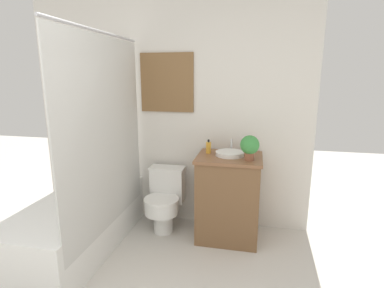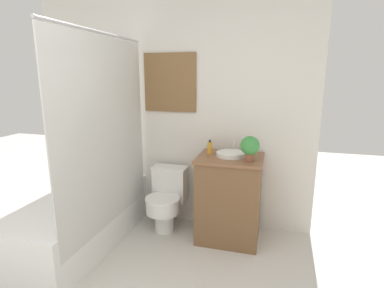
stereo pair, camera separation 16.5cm
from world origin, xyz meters
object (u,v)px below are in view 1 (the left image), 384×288
object	(u,v)px
potted_plant	(250,146)
soap_bottle	(208,147)
sink	(230,153)
toilet	(165,198)

from	to	relation	value
potted_plant	soap_bottle	bearing A→B (deg)	156.43
sink	potted_plant	distance (m)	0.26
soap_bottle	potted_plant	xyz separation A→B (m)	(0.41, -0.18, 0.08)
soap_bottle	potted_plant	bearing A→B (deg)	-23.57
sink	soap_bottle	world-z (taller)	soap_bottle
toilet	potted_plant	world-z (taller)	potted_plant
toilet	sink	world-z (taller)	sink
toilet	soap_bottle	distance (m)	0.73
soap_bottle	sink	bearing A→B (deg)	-12.14
sink	toilet	bearing A→B (deg)	179.89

